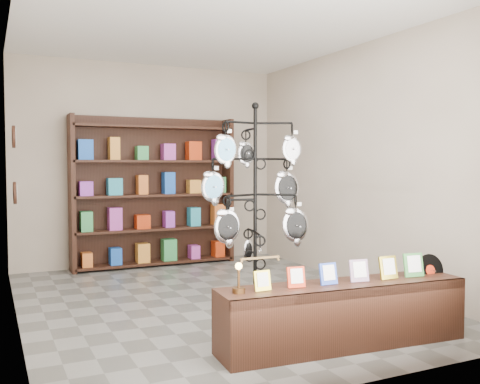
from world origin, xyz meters
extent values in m
plane|color=slate|center=(0.00, 0.00, 0.00)|extent=(5.00, 5.00, 0.00)
plane|color=#BDAB98|center=(0.00, 2.50, 1.50)|extent=(4.00, 0.00, 4.00)
plane|color=#BDAB98|center=(0.00, -2.50, 1.50)|extent=(4.00, 0.00, 4.00)
plane|color=#BDAB98|center=(-2.00, 0.00, 1.50)|extent=(0.00, 5.00, 5.00)
plane|color=#BDAB98|center=(2.00, 0.00, 1.50)|extent=(0.00, 5.00, 5.00)
plane|color=white|center=(0.00, 0.00, 3.00)|extent=(5.00, 5.00, 0.00)
cylinder|color=black|center=(0.10, -0.82, 0.01)|extent=(0.48, 0.48, 0.03)
cylinder|color=black|center=(0.10, -0.82, 1.02)|extent=(0.04, 0.04, 2.04)
sphere|color=black|center=(0.10, -0.82, 2.06)|extent=(0.07, 0.07, 0.07)
ellipsoid|color=silver|center=(0.13, -0.61, 0.64)|extent=(0.11, 0.05, 0.21)
cube|color=#AE8748|center=(0.01, -1.10, 0.65)|extent=(0.39, 0.04, 0.04)
cube|color=black|center=(0.41, -1.82, 0.26)|extent=(2.18, 0.60, 0.53)
cube|color=gold|center=(-0.32, -1.76, 0.61)|extent=(0.14, 0.06, 0.16)
cube|color=red|center=(-0.03, -1.79, 0.61)|extent=(0.15, 0.06, 0.17)
cube|color=#263FA5|center=(0.26, -1.81, 0.62)|extent=(0.16, 0.07, 0.18)
cube|color=#E54C33|center=(0.55, -1.83, 0.62)|extent=(0.17, 0.07, 0.19)
cube|color=gold|center=(0.85, -1.85, 0.63)|extent=(0.18, 0.07, 0.19)
cube|color=#337233|center=(1.11, -1.87, 0.63)|extent=(0.19, 0.07, 0.20)
cylinder|color=black|center=(1.34, -1.84, 0.56)|extent=(0.30, 0.09, 0.29)
cylinder|color=red|center=(1.34, -1.84, 0.56)|extent=(0.10, 0.03, 0.10)
cylinder|color=#492C14|center=(-0.52, -1.75, 0.55)|extent=(0.10, 0.10, 0.04)
cylinder|color=#492C14|center=(-0.52, -1.75, 0.64)|extent=(0.02, 0.02, 0.14)
sphere|color=#FFBF59|center=(-0.52, -1.75, 0.73)|extent=(0.05, 0.05, 0.05)
cube|color=black|center=(0.00, 2.44, 1.10)|extent=(2.40, 0.04, 2.20)
cube|color=black|center=(-1.18, 2.28, 1.10)|extent=(0.06, 0.36, 2.20)
cube|color=black|center=(1.18, 2.28, 1.10)|extent=(0.06, 0.36, 2.20)
cube|color=black|center=(0.00, 2.28, 0.05)|extent=(2.36, 0.36, 0.04)
cube|color=black|center=(0.00, 2.28, 0.55)|extent=(2.36, 0.36, 0.03)
cube|color=black|center=(0.00, 2.28, 1.05)|extent=(2.36, 0.36, 0.04)
cube|color=black|center=(0.00, 2.28, 1.55)|extent=(2.36, 0.36, 0.04)
cube|color=black|center=(0.00, 2.28, 2.05)|extent=(2.36, 0.36, 0.04)
cylinder|color=black|center=(-1.97, 0.80, 1.80)|extent=(0.03, 0.24, 0.24)
cylinder|color=black|center=(-1.97, 0.80, 1.20)|extent=(0.03, 0.24, 0.24)
camera|label=1|loc=(-2.23, -5.39, 1.51)|focal=40.00mm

